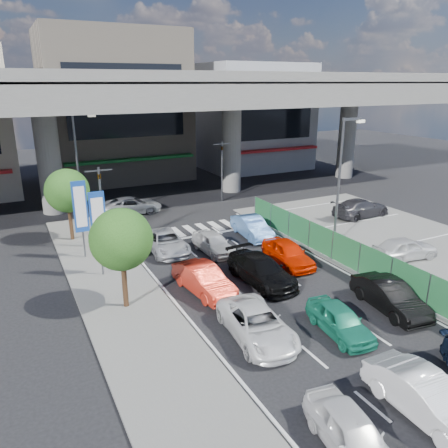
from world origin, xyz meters
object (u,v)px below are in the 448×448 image
tree_near (121,240)px  van_white_back_left (352,434)px  kei_truck_front_right (252,227)px  taxi_orange_left (204,280)px  parked_sedan_dgrey (361,208)px  parked_sedan_white (405,248)px  traffic_cone (364,260)px  tree_far (67,191)px  crossing_wagon_silver (132,205)px  street_lamp_left (79,159)px  signboard_near (98,222)px  signboard_far (80,209)px  taxi_teal_mid (340,320)px  traffic_light_left (100,188)px  sedan_white_front_mid (214,243)px  traffic_light_right (222,156)px  wagon_silver_front_left (166,242)px  street_lamp_right (342,172)px  sedan_black_mid (261,270)px  taxi_orange_right (288,253)px  hatch_black_mid_right (390,296)px  hatch_white_back_mid (426,397)px  sedan_white_mid_left (257,324)px

tree_near → van_white_back_left: 11.92m
kei_truck_front_right → taxi_orange_left: bearing=-131.5°
parked_sedan_dgrey → tree_near: bearing=103.6°
parked_sedan_white → traffic_cone: 2.97m
tree_far → crossing_wagon_silver: 7.43m
street_lamp_left → signboard_near: 10.19m
signboard_near → parked_sedan_dgrey: 20.29m
signboard_far → taxi_teal_mid: signboard_far is taller
signboard_near → signboard_far: bearing=97.6°
traffic_light_left → signboard_far: (-1.40, -1.01, -0.87)m
traffic_cone → van_white_back_left: bearing=-135.3°
sedan_white_front_mid → crossing_wagon_silver: size_ratio=0.81×
signboard_far → taxi_orange_left: size_ratio=1.12×
signboard_near → kei_truck_front_right: signboard_near is taller
crossing_wagon_silver → traffic_light_right: bearing=-82.0°
traffic_light_left → traffic_light_right: same height
signboard_near → wagon_silver_front_left: (4.24, 1.89, -2.44)m
street_lamp_right → sedan_black_mid: street_lamp_right is taller
taxi_orange_right → crossing_wagon_silver: 15.03m
taxi_teal_mid → taxi_orange_left: taxi_orange_left is taller
sedan_black_mid → wagon_silver_front_left: (-2.97, 6.39, -0.06)m
traffic_light_right → parked_sedan_dgrey: size_ratio=1.07×
tree_far → hatch_black_mid_right: bearing=-54.5°
taxi_orange_right → parked_sedan_dgrey: (10.24, 4.98, 0.07)m
street_lamp_left → wagon_silver_front_left: size_ratio=1.78×
street_lamp_left → taxi_teal_mid: bearing=-71.6°
hatch_white_back_mid → crossing_wagon_silver: hatch_white_back_mid is taller
traffic_light_right → parked_sedan_white: traffic_light_right is taller
sedan_black_mid → crossing_wagon_silver: sedan_black_mid is taller
street_lamp_right → traffic_cone: street_lamp_right is taller
traffic_light_left → taxi_orange_left: (3.07, -8.18, -3.25)m
wagon_silver_front_left → signboard_near: bearing=-154.8°
van_white_back_left → traffic_cone: bearing=52.5°
tree_far → tree_near: bearing=-85.6°
street_lamp_left → tree_near: bearing=-92.8°
signboard_near → tree_near: tree_near is taller
street_lamp_right → van_white_back_left: 17.35m
sedan_white_front_mid → parked_sedan_dgrey: (13.27, 1.46, 0.12)m
sedan_black_mid → hatch_white_back_mid: bearing=-95.5°
hatch_white_back_mid → taxi_orange_right: (3.09, 11.88, 0.00)m
hatch_black_mid_right → taxi_orange_right: (-1.10, 6.50, 0.00)m
taxi_teal_mid → traffic_cone: bearing=45.1°
van_white_back_left → taxi_orange_right: taxi_orange_right is taller
crossing_wagon_silver → traffic_cone: bearing=-144.4°
taxi_orange_right → crossing_wagon_silver: bearing=114.1°
sedan_white_mid_left → parked_sedan_dgrey: 19.05m
traffic_light_right → wagon_silver_front_left: bearing=-132.9°
taxi_orange_left → traffic_cone: size_ratio=5.63×
taxi_teal_mid → sedan_black_mid: size_ratio=0.76×
signboard_near → hatch_black_mid_right: size_ratio=1.12×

